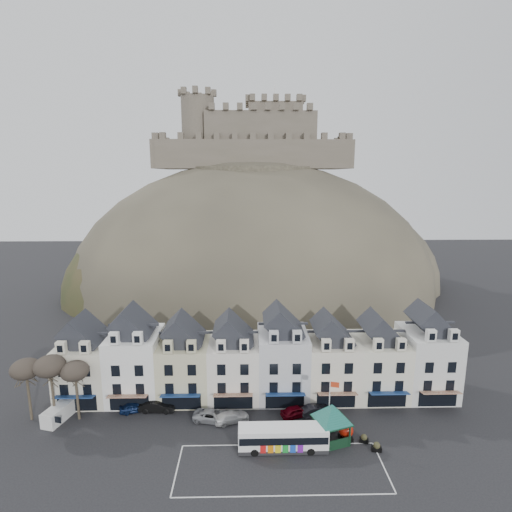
{
  "coord_description": "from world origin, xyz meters",
  "views": [
    {
      "loc": [
        -1.45,
        -35.64,
        30.61
      ],
      "look_at": [
        -0.14,
        24.0,
        18.36
      ],
      "focal_mm": 28.0,
      "sensor_mm": 36.0,
      "label": 1
    }
  ],
  "objects_px": {
    "bus_shelter": "(332,413)",
    "car_silver": "(212,416)",
    "red_buoy": "(346,431)",
    "flagpole": "(330,405)",
    "car_navy": "(135,407)",
    "car_maroon": "(297,411)",
    "car_black": "(157,406)",
    "white_van": "(58,414)",
    "car_white": "(232,417)",
    "car_charcoal": "(316,410)",
    "bus": "(283,437)"
  },
  "relations": [
    {
      "from": "car_black",
      "to": "car_maroon",
      "type": "xyz_separation_m",
      "value": [
        18.2,
        -1.56,
        -0.06
      ]
    },
    {
      "from": "car_navy",
      "to": "car_silver",
      "type": "bearing_deg",
      "value": -117.89
    },
    {
      "from": "red_buoy",
      "to": "car_charcoal",
      "type": "bearing_deg",
      "value": 118.29
    },
    {
      "from": "bus",
      "to": "car_black",
      "type": "height_order",
      "value": "bus"
    },
    {
      "from": "red_buoy",
      "to": "car_maroon",
      "type": "distance_m",
      "value": 7.05
    },
    {
      "from": "red_buoy",
      "to": "car_silver",
      "type": "xyz_separation_m",
      "value": [
        -15.97,
        4.03,
        -0.4
      ]
    },
    {
      "from": "flagpole",
      "to": "car_black",
      "type": "xyz_separation_m",
      "value": [
        -21.48,
        5.91,
        -3.51
      ]
    },
    {
      "from": "red_buoy",
      "to": "white_van",
      "type": "relative_size",
      "value": 0.47
    },
    {
      "from": "car_navy",
      "to": "car_charcoal",
      "type": "bearing_deg",
      "value": -108.5
    },
    {
      "from": "car_silver",
      "to": "car_maroon",
      "type": "relative_size",
      "value": 1.16
    },
    {
      "from": "bus_shelter",
      "to": "red_buoy",
      "type": "xyz_separation_m",
      "value": [
        1.8,
        0.19,
        -2.59
      ]
    },
    {
      "from": "red_buoy",
      "to": "car_black",
      "type": "xyz_separation_m",
      "value": [
        -23.4,
        6.3,
        -0.31
      ]
    },
    {
      "from": "bus_shelter",
      "to": "car_maroon",
      "type": "bearing_deg",
      "value": 106.36
    },
    {
      "from": "bus",
      "to": "car_white",
      "type": "height_order",
      "value": "bus"
    },
    {
      "from": "bus_shelter",
      "to": "red_buoy",
      "type": "distance_m",
      "value": 3.16
    },
    {
      "from": "car_maroon",
      "to": "car_charcoal",
      "type": "relative_size",
      "value": 1.04
    },
    {
      "from": "red_buoy",
      "to": "car_white",
      "type": "height_order",
      "value": "red_buoy"
    },
    {
      "from": "white_van",
      "to": "car_black",
      "type": "relative_size",
      "value": 0.96
    },
    {
      "from": "car_white",
      "to": "car_navy",
      "type": "bearing_deg",
      "value": 58.24
    },
    {
      "from": "red_buoy",
      "to": "white_van",
      "type": "distance_m",
      "value": 35.77
    },
    {
      "from": "red_buoy",
      "to": "car_navy",
      "type": "xyz_separation_m",
      "value": [
        -26.28,
        6.3,
        -0.4
      ]
    },
    {
      "from": "car_white",
      "to": "car_silver",
      "type": "bearing_deg",
      "value": 64.09
    },
    {
      "from": "red_buoy",
      "to": "car_charcoal",
      "type": "distance_m",
      "value": 5.74
    },
    {
      "from": "bus",
      "to": "white_van",
      "type": "xyz_separation_m",
      "value": [
        -27.95,
        5.98,
        -0.62
      ]
    },
    {
      "from": "car_silver",
      "to": "car_maroon",
      "type": "distance_m",
      "value": 10.79
    },
    {
      "from": "red_buoy",
      "to": "flagpole",
      "type": "xyz_separation_m",
      "value": [
        -1.92,
        0.39,
        3.2
      ]
    },
    {
      "from": "white_van",
      "to": "car_silver",
      "type": "bearing_deg",
      "value": 13.58
    },
    {
      "from": "white_van",
      "to": "car_white",
      "type": "xyz_separation_m",
      "value": [
        21.95,
        -0.7,
        -0.3
      ]
    },
    {
      "from": "car_black",
      "to": "car_charcoal",
      "type": "relative_size",
      "value": 1.16
    },
    {
      "from": "car_black",
      "to": "car_maroon",
      "type": "bearing_deg",
      "value": -92.53
    },
    {
      "from": "car_navy",
      "to": "flagpole",
      "type": "bearing_deg",
      "value": -119.08
    },
    {
      "from": "car_charcoal",
      "to": "red_buoy",
      "type": "bearing_deg",
      "value": -168.43
    },
    {
      "from": "flagpole",
      "to": "white_van",
      "type": "xyz_separation_m",
      "value": [
        -33.57,
        4.12,
        -3.32
      ]
    },
    {
      "from": "red_buoy",
      "to": "car_black",
      "type": "height_order",
      "value": "red_buoy"
    },
    {
      "from": "bus",
      "to": "flagpole",
      "type": "relative_size",
      "value": 1.35
    },
    {
      "from": "car_silver",
      "to": "car_maroon",
      "type": "height_order",
      "value": "car_maroon"
    },
    {
      "from": "car_maroon",
      "to": "car_black",
      "type": "bearing_deg",
      "value": 67.13
    },
    {
      "from": "car_black",
      "to": "car_maroon",
      "type": "distance_m",
      "value": 18.27
    },
    {
      "from": "bus_shelter",
      "to": "car_maroon",
      "type": "relative_size",
      "value": 1.7
    },
    {
      "from": "car_black",
      "to": "red_buoy",
      "type": "bearing_deg",
      "value": -102.7
    },
    {
      "from": "bus",
      "to": "flagpole",
      "type": "xyz_separation_m",
      "value": [
        5.62,
        1.87,
        2.71
      ]
    },
    {
      "from": "bus",
      "to": "car_white",
      "type": "relative_size",
      "value": 2.23
    },
    {
      "from": "red_buoy",
      "to": "car_charcoal",
      "type": "xyz_separation_m",
      "value": [
        -2.71,
        5.04,
        -0.42
      ]
    },
    {
      "from": "red_buoy",
      "to": "car_black",
      "type": "bearing_deg",
      "value": 164.92
    },
    {
      "from": "car_maroon",
      "to": "flagpole",
      "type": "bearing_deg",
      "value": -160.94
    },
    {
      "from": "flagpole",
      "to": "car_black",
      "type": "bearing_deg",
      "value": 164.61
    },
    {
      "from": "bus_shelter",
      "to": "car_silver",
      "type": "xyz_separation_m",
      "value": [
        -14.17,
        4.22,
        -2.99
      ]
    },
    {
      "from": "white_van",
      "to": "car_maroon",
      "type": "bearing_deg",
      "value": 15.43
    },
    {
      "from": "car_maroon",
      "to": "car_white",
      "type": "bearing_deg",
      "value": 78.46
    },
    {
      "from": "red_buoy",
      "to": "car_navy",
      "type": "bearing_deg",
      "value": 166.51
    }
  ]
}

